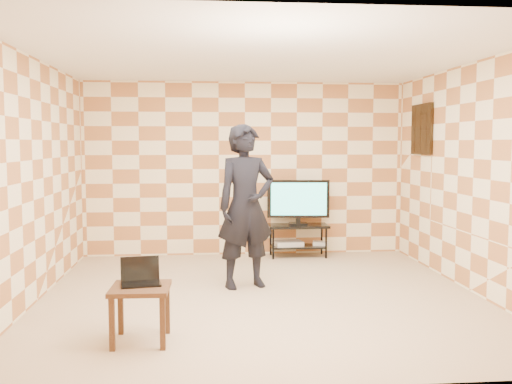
% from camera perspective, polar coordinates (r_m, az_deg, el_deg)
% --- Properties ---
extents(floor, '(5.00, 5.00, 0.00)m').
position_cam_1_polar(floor, '(6.66, 0.48, -10.35)').
color(floor, tan).
rests_on(floor, ground).
extents(wall_back, '(5.00, 0.02, 2.70)m').
position_cam_1_polar(wall_back, '(8.93, -1.11, 2.33)').
color(wall_back, '#FFEDC1').
rests_on(wall_back, ground).
extents(wall_front, '(5.00, 0.02, 2.70)m').
position_cam_1_polar(wall_front, '(3.97, 4.06, -0.97)').
color(wall_front, '#FFEDC1').
rests_on(wall_front, ground).
extents(wall_left, '(0.02, 5.00, 2.70)m').
position_cam_1_polar(wall_left, '(6.67, -21.40, 1.10)').
color(wall_left, '#FFEDC1').
rests_on(wall_left, ground).
extents(wall_right, '(0.02, 5.00, 2.70)m').
position_cam_1_polar(wall_right, '(7.14, 20.89, 1.34)').
color(wall_right, '#FFEDC1').
rests_on(wall_right, ground).
extents(ceiling, '(5.00, 5.00, 0.02)m').
position_cam_1_polar(ceiling, '(6.50, 0.49, 13.28)').
color(ceiling, white).
rests_on(ceiling, wall_back).
extents(wall_art, '(0.04, 0.72, 0.72)m').
position_cam_1_polar(wall_art, '(8.53, 16.24, 6.04)').
color(wall_art, black).
rests_on(wall_art, wall_right).
extents(tv_stand, '(0.92, 0.42, 0.50)m').
position_cam_1_polar(tv_stand, '(8.83, 4.23, -4.15)').
color(tv_stand, black).
rests_on(tv_stand, floor).
extents(tv, '(0.95, 0.20, 0.69)m').
position_cam_1_polar(tv, '(8.76, 4.25, -0.80)').
color(tv, black).
rests_on(tv, tv_stand).
extents(dvd_player, '(0.46, 0.35, 0.07)m').
position_cam_1_polar(dvd_player, '(8.84, 3.24, -5.16)').
color(dvd_player, '#B7B7B9').
rests_on(dvd_player, tv_stand).
extents(game_console, '(0.26, 0.21, 0.05)m').
position_cam_1_polar(game_console, '(8.95, 6.47, -5.11)').
color(game_console, silver).
rests_on(game_console, tv_stand).
extents(side_table, '(0.52, 0.52, 0.50)m').
position_cam_1_polar(side_table, '(5.20, -11.48, -10.17)').
color(side_table, '#341A10').
rests_on(side_table, floor).
extents(laptop, '(0.38, 0.32, 0.23)m').
position_cam_1_polar(laptop, '(5.26, -11.47, -8.42)').
color(laptop, black).
rests_on(laptop, side_table).
extents(person, '(0.83, 0.67, 1.98)m').
position_cam_1_polar(person, '(6.90, -1.02, -1.44)').
color(person, black).
rests_on(person, floor).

